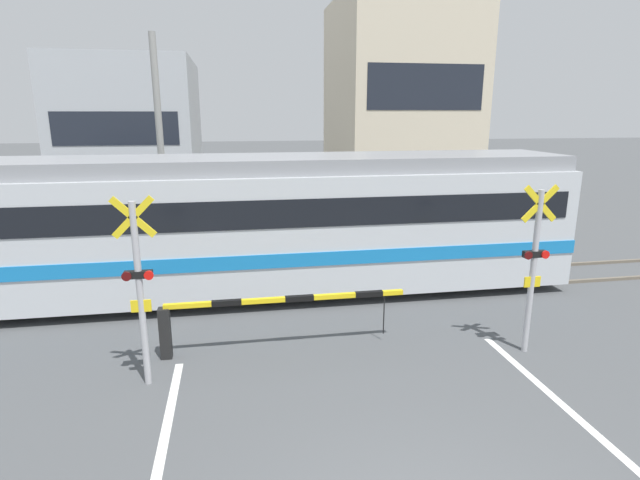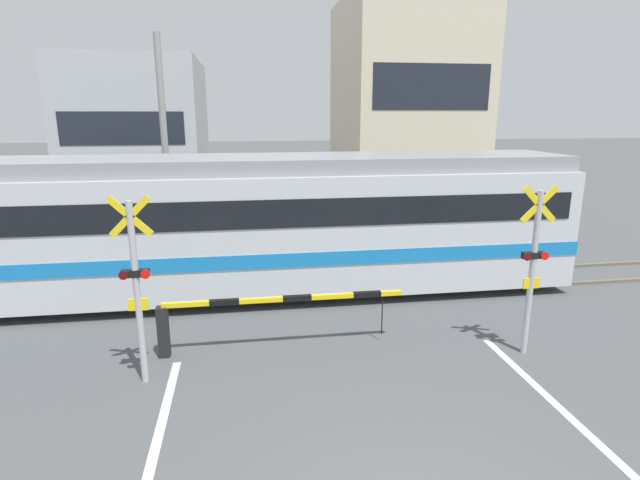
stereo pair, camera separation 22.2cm
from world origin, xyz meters
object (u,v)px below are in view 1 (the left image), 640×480
Objects in this scene: commuter_train at (241,223)px; crossing_barrier_far at (358,233)px; crossing_barrier_near at (240,313)px; crossing_signal_left at (139,284)px; crossing_signal_right at (534,263)px; pedestrian at (283,210)px.

commuter_train is 3.49× the size of crossing_barrier_far.
crossing_signal_left reaches higher than crossing_barrier_near.
crossing_signal_left reaches higher than crossing_barrier_far.
crossing_signal_left and crossing_signal_right have the same top height.
crossing_signal_right is 10.69m from pedestrian.
crossing_signal_right is at bearing -76.99° from crossing_barrier_far.
crossing_signal_left is (-1.70, -4.11, -0.06)m from commuter_train.
commuter_train reaches higher than crossing_signal_left.
crossing_barrier_near is 1.45× the size of crossing_signal_right.
crossing_signal_left is at bearing -108.35° from pedestrian.
crossing_signal_right is 1.88× the size of pedestrian.
crossing_signal_left is (-5.36, -6.84, 0.98)m from crossing_barrier_far.
commuter_train is at bearing 67.48° from crossing_signal_left.
commuter_train is at bearing 87.79° from crossing_barrier_near.
crossing_barrier_far is 8.75m from crossing_signal_left.
crossing_barrier_near is at bearing -92.21° from commuter_train.
crossing_signal_left reaches higher than pedestrian.
crossing_signal_right is (1.58, -6.84, 0.98)m from crossing_barrier_far.
commuter_train reaches higher than crossing_barrier_near.
crossing_signal_left is 6.94m from crossing_signal_right.
crossing_barrier_near is 9.30m from pedestrian.
crossing_barrier_near is 7.05m from crossing_barrier_far.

